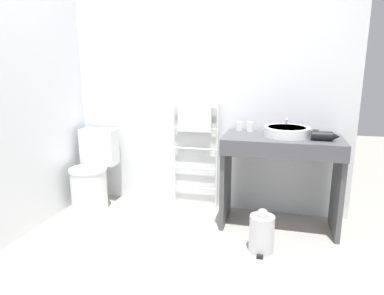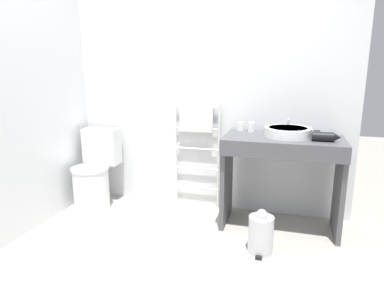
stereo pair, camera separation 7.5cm
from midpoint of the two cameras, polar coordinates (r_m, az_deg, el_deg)
name	(u,v)px [view 2 (the right image)]	position (r m, az deg, el deg)	size (l,w,h in m)	color
ground_plane	(146,290)	(2.46, -6.66, -22.51)	(12.00, 12.00, 0.00)	#A8A399
wall_back	(205,83)	(3.48, 2.79, 10.75)	(2.91, 0.12, 2.56)	silver
wall_side	(31,85)	(3.38, -24.71, 9.51)	(0.12, 2.21, 2.56)	silver
toilet	(95,174)	(3.70, -15.34, -4.34)	(0.37, 0.53, 0.81)	white
towel_radiator	(196,133)	(3.44, 1.38, 2.35)	(0.48, 0.06, 1.08)	white
vanity_counter	(282,167)	(3.12, 15.37, -3.12)	(1.02, 0.54, 0.84)	#4C4C51
sink_basin	(288,132)	(3.09, 16.32, 2.53)	(0.40, 0.40, 0.08)	white
faucet	(288,124)	(3.28, 16.38, 3.82)	(0.02, 0.10, 0.13)	silver
cup_near_wall	(241,126)	(3.28, 8.76, 3.51)	(0.06, 0.06, 0.09)	white
cup_near_edge	(251,127)	(3.24, 10.51, 3.38)	(0.07, 0.07, 0.09)	white
hair_dryer	(324,136)	(3.01, 21.83, 1.74)	(0.22, 0.19, 0.08)	black
trash_bin	(261,234)	(2.83, 12.17, -13.84)	(0.20, 0.23, 0.36)	silver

